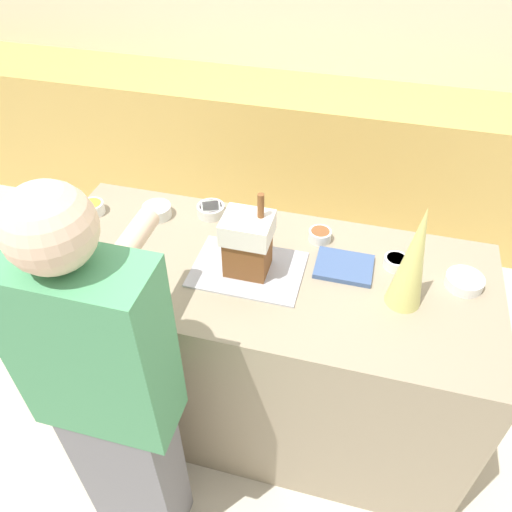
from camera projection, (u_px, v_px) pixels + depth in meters
The scene contains 15 objects.
ground_plane at pixel (261, 405), 2.55m from camera, with size 12.00×12.00×0.00m, color beige.
wall_back at pixel (342, 17), 3.16m from camera, with size 8.00×0.05×2.60m.
back_cabinet_block at pixel (323, 157), 3.48m from camera, with size 6.00×0.60×0.93m.
kitchen_island at pixel (262, 346), 2.23m from camera, with size 1.78×0.76×0.95m.
baking_tray at pixel (248, 269), 1.91m from camera, with size 0.42×0.30×0.01m.
gingerbread_house at pixel (248, 243), 1.82m from camera, with size 0.18×0.15×0.34m.
decorative_tree at pixel (414, 258), 1.65m from camera, with size 0.13×0.13×0.41m.
candy_bowl_far_right at pixel (92, 207), 2.17m from camera, with size 0.10×0.10×0.05m.
candy_bowl_far_left at pixel (396, 262), 1.91m from camera, with size 0.09×0.09×0.04m.
candy_bowl_behind_tray at pixel (157, 210), 2.15m from camera, with size 0.12×0.12×0.05m.
candy_bowl_near_tray_right at pixel (464, 281), 1.83m from camera, with size 0.14×0.14×0.04m.
candy_bowl_near_tray_left at pixel (211, 210), 2.16m from camera, with size 0.12×0.12×0.05m.
candy_bowl_front_corner at pixel (320, 235), 2.03m from camera, with size 0.09×0.09×0.05m.
cookbook at pixel (344, 266), 1.91m from camera, with size 0.22×0.17×0.02m.
person at pixel (111, 400), 1.58m from camera, with size 0.44×0.55×1.68m.
Camera 1 is at (0.33, -1.36, 2.26)m, focal length 35.00 mm.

